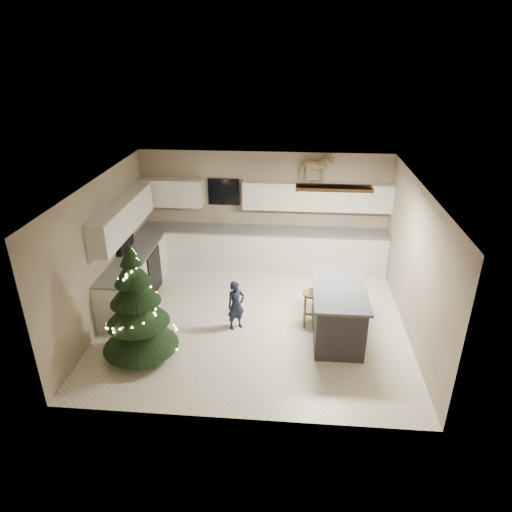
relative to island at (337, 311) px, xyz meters
name	(u,v)px	position (x,y,z in m)	size (l,w,h in m)	color
ground_plane	(254,319)	(-1.48, 0.35, -0.48)	(5.50, 5.50, 0.00)	beige
room_shell	(256,233)	(-1.46, 0.35, 1.27)	(5.52, 5.02, 2.61)	tan
cabinetry	(219,245)	(-2.39, 2.00, 0.28)	(5.50, 3.20, 2.00)	silver
island	(337,311)	(0.00, 0.00, 0.00)	(0.90, 1.70, 0.95)	black
bar_stool	(312,301)	(-0.43, 0.28, 0.02)	(0.35, 0.35, 0.66)	brown
christmas_tree	(137,312)	(-3.25, -0.86, 0.35)	(1.27, 1.23, 2.03)	#3F2816
toddler	(236,305)	(-1.79, 0.05, -0.01)	(0.34, 0.22, 0.93)	#121A35
rocking_horse	(316,168)	(-0.38, 2.67, 1.83)	(0.72, 0.43, 0.60)	brown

